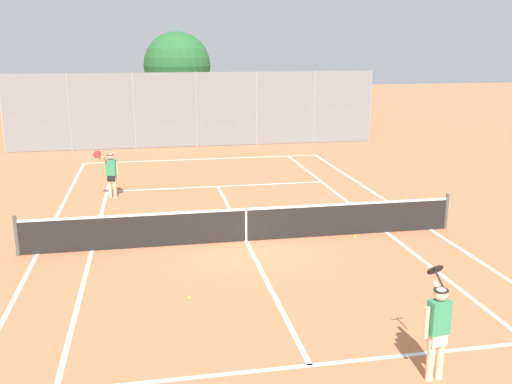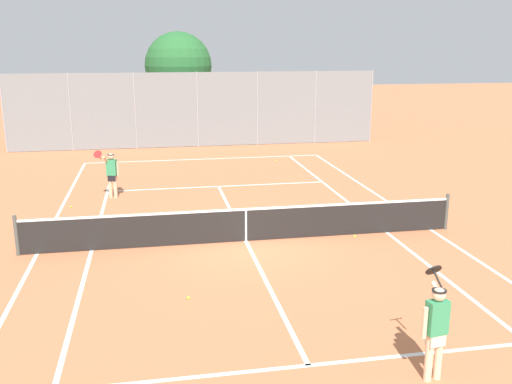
# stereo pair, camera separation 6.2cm
# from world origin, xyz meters

# --- Properties ---
(ground_plane) EXTENTS (120.00, 120.00, 0.00)m
(ground_plane) POSITION_xyz_m (0.00, 0.00, 0.00)
(ground_plane) COLOR #C67047
(court_line_markings) EXTENTS (11.10, 23.90, 0.01)m
(court_line_markings) POSITION_xyz_m (0.00, 0.00, 0.00)
(court_line_markings) COLOR white
(court_line_markings) RESTS_ON ground
(tennis_net) EXTENTS (12.00, 0.10, 1.07)m
(tennis_net) POSITION_xyz_m (0.00, 0.00, 0.51)
(tennis_net) COLOR #474C47
(tennis_net) RESTS_ON ground
(player_near_side) EXTENTS (0.59, 0.79, 1.77)m
(player_near_side) POSITION_xyz_m (1.86, -7.14, 0.93)
(player_near_side) COLOR beige
(player_near_side) RESTS_ON ground
(player_far_left) EXTENTS (0.82, 0.70, 1.77)m
(player_far_left) POSITION_xyz_m (-3.87, 5.43, 0.93)
(player_far_left) COLOR #D8A884
(player_far_left) RESTS_ON ground
(loose_tennis_ball_0) EXTENTS (0.07, 0.07, 0.07)m
(loose_tennis_ball_0) POSITION_xyz_m (3.20, 10.80, 0.03)
(loose_tennis_ball_0) COLOR #D1DB33
(loose_tennis_ball_0) RESTS_ON ground
(loose_tennis_ball_1) EXTENTS (0.07, 0.07, 0.07)m
(loose_tennis_ball_1) POSITION_xyz_m (-5.19, 4.36, 0.03)
(loose_tennis_ball_1) COLOR #D1DB33
(loose_tennis_ball_1) RESTS_ON ground
(loose_tennis_ball_2) EXTENTS (0.07, 0.07, 0.07)m
(loose_tennis_ball_2) POSITION_xyz_m (3.08, -0.21, 0.03)
(loose_tennis_ball_2) COLOR #D1DB33
(loose_tennis_ball_2) RESTS_ON ground
(loose_tennis_ball_3) EXTENTS (0.07, 0.07, 0.07)m
(loose_tennis_ball_3) POSITION_xyz_m (-1.82, -3.42, 0.03)
(loose_tennis_ball_3) COLOR #D1DB33
(loose_tennis_ball_3) RESTS_ON ground
(back_fence) EXTENTS (19.32, 0.08, 3.92)m
(back_fence) POSITION_xyz_m (-0.00, 15.40, 1.96)
(back_fence) COLOR gray
(back_fence) RESTS_ON ground
(tree_behind_left) EXTENTS (3.84, 3.84, 6.02)m
(tree_behind_left) POSITION_xyz_m (-0.70, 19.13, 4.00)
(tree_behind_left) COLOR brown
(tree_behind_left) RESTS_ON ground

